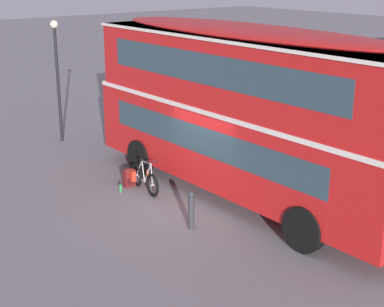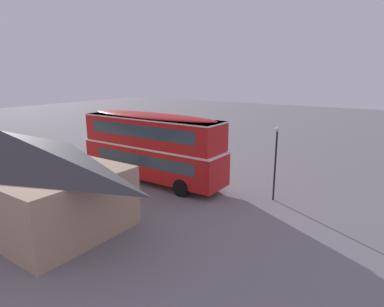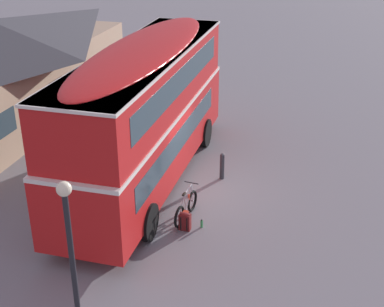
% 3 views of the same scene
% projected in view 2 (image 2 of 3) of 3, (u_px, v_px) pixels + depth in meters
% --- Properties ---
extents(ground_plane, '(120.00, 120.00, 0.00)m').
position_uv_depth(ground_plane, '(169.00, 176.00, 23.96)').
color(ground_plane, slate).
extents(double_decker_bus, '(10.85, 2.81, 4.79)m').
position_uv_depth(double_decker_bus, '(152.00, 145.00, 22.25)').
color(double_decker_bus, black).
rests_on(double_decker_bus, ground).
extents(touring_bicycle, '(1.68, 0.46, 1.02)m').
position_uv_depth(touring_bicycle, '(193.00, 175.00, 23.19)').
color(touring_bicycle, black).
rests_on(touring_bicycle, ground).
extents(backpack_on_ground, '(0.28, 0.35, 0.56)m').
position_uv_depth(backpack_on_ground, '(200.00, 177.00, 23.02)').
color(backpack_on_ground, maroon).
rests_on(backpack_on_ground, ground).
extents(water_bottle_green_metal, '(0.07, 0.07, 0.26)m').
position_uv_depth(water_bottle_green_metal, '(201.00, 177.00, 23.55)').
color(water_bottle_green_metal, green).
rests_on(water_bottle_green_metal, ground).
extents(pub_building, '(15.34, 6.27, 4.42)m').
position_uv_depth(pub_building, '(5.00, 169.00, 17.87)').
color(pub_building, tan).
rests_on(pub_building, ground).
extents(street_lamp, '(0.28, 0.28, 4.42)m').
position_uv_depth(street_lamp, '(276.00, 155.00, 18.90)').
color(street_lamp, black).
rests_on(street_lamp, ground).
extents(kerb_bollard, '(0.16, 0.16, 0.97)m').
position_uv_depth(kerb_bollard, '(166.00, 165.00, 25.14)').
color(kerb_bollard, '#333338').
rests_on(kerb_bollard, ground).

